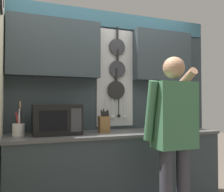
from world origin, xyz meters
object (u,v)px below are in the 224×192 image
Objects in this scene: utensil_crock at (19,128)px; person at (174,129)px; microwave at (56,119)px; knife_block at (104,124)px.

utensil_crock is 1.49m from person.
microwave is 1.39× the size of utensil_crock.
knife_block is at bearing 123.32° from person.
utensil_crock is (-0.88, 0.00, -0.02)m from knife_block.
person reaches higher than microwave.
person is (1.33, -0.68, 0.00)m from utensil_crock.
knife_block is 0.88m from utensil_crock.
microwave is 0.52m from knife_block.
person is (0.44, -0.68, -0.01)m from knife_block.
microwave is at bearing 144.94° from person.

